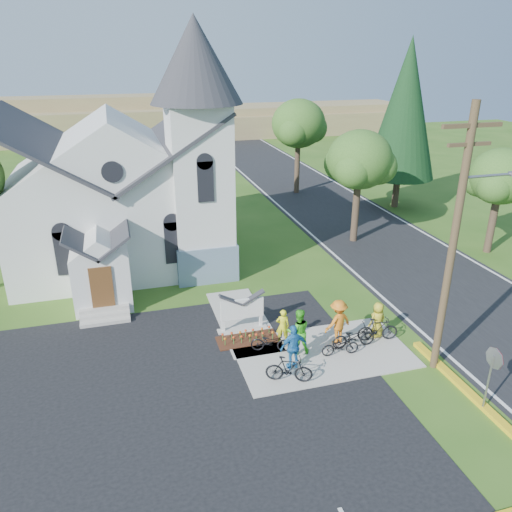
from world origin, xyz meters
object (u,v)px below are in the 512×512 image
object	(u,v)px
bike_0	(271,342)
bike_2	(340,346)
bike_1	(289,369)
stop_sign	(492,366)
cyclist_3	(338,322)
utility_pole	(456,236)
bike_4	(354,337)
cyclist_2	(294,347)
cyclist_4	(378,320)
cyclist_1	(298,331)
cyclist_0	(283,326)
church_sign	(242,309)
bike_3	(378,329)

from	to	relation	value
bike_0	bike_2	size ratio (longest dim) A/B	1.04
bike_1	stop_sign	bearing A→B (deg)	-96.70
cyclist_3	utility_pole	bearing A→B (deg)	123.88
utility_pole	bike_4	distance (m)	5.85
cyclist_2	cyclist_4	bearing A→B (deg)	-169.59
cyclist_1	cyclist_4	bearing A→B (deg)	-169.74
cyclist_0	cyclist_3	xyz separation A→B (m)	(2.20, -0.64, 0.21)
church_sign	bike_4	size ratio (longest dim) A/B	1.19
cyclist_2	cyclist_3	bearing A→B (deg)	-158.27
bike_1	bike_2	distance (m)	2.78
cyclist_0	bike_4	size ratio (longest dim) A/B	0.83
cyclist_1	bike_3	distance (m)	3.57
church_sign	cyclist_1	size ratio (longest dim) A/B	1.14
bike_2	cyclist_0	bearing A→B (deg)	55.51
stop_sign	cyclist_2	distance (m)	6.86
bike_1	bike_4	xyz separation A→B (m)	(3.33, 1.45, -0.04)
bike_1	cyclist_2	bearing A→B (deg)	-7.52
bike_0	church_sign	bearing A→B (deg)	38.36
cyclist_0	cyclist_4	size ratio (longest dim) A/B	0.96
utility_pole	cyclist_2	world-z (taller)	utility_pole
bike_3	cyclist_4	bearing A→B (deg)	-12.46
cyclist_0	cyclist_1	xyz separation A→B (m)	(0.35, -0.89, 0.20)
utility_pole	bike_0	size ratio (longest dim) A/B	6.18
church_sign	cyclist_0	bearing A→B (deg)	-47.62
church_sign	bike_4	xyz separation A→B (m)	(4.05, -2.64, -0.49)
utility_pole	cyclist_1	xyz separation A→B (m)	(-4.85, 2.32, -4.38)
utility_pole	cyclist_1	size ratio (longest dim) A/B	5.16
cyclist_0	bike_2	world-z (taller)	cyclist_0
church_sign	cyclist_0	distance (m)	2.03
bike_4	church_sign	bearing A→B (deg)	58.73
stop_sign	cyclist_0	distance (m)	7.98
stop_sign	cyclist_1	xyz separation A→B (m)	(-4.92, 5.02, -0.76)
church_sign	bike_3	xyz separation A→B (m)	(5.26, -2.45, -0.45)
stop_sign	bike_3	distance (m)	5.28
cyclist_0	bike_4	bearing A→B (deg)	169.72
church_sign	utility_pole	xyz separation A→B (m)	(6.56, -4.70, 4.38)
bike_1	bike_4	distance (m)	3.63
church_sign	stop_sign	xyz separation A→B (m)	(6.63, -7.40, 0.75)
cyclist_2	cyclist_1	bearing A→B (deg)	-124.86
bike_2	bike_4	bearing A→B (deg)	-59.70
cyclist_4	cyclist_3	bearing A→B (deg)	-11.75
bike_2	bike_4	world-z (taller)	bike_4
bike_0	cyclist_1	xyz separation A→B (m)	(1.03, -0.39, 0.54)
utility_pole	cyclist_1	world-z (taller)	utility_pole
bike_3	bike_4	world-z (taller)	bike_3
church_sign	stop_sign	world-z (taller)	stop_sign
cyclist_2	utility_pole	bearing A→B (deg)	160.75
bike_2	cyclist_4	world-z (taller)	cyclist_4
bike_4	bike_1	bearing A→B (deg)	115.42
utility_pole	cyclist_3	size ratio (longest dim) A/B	5.13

